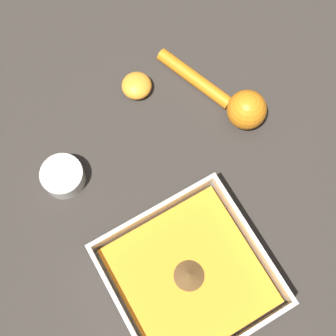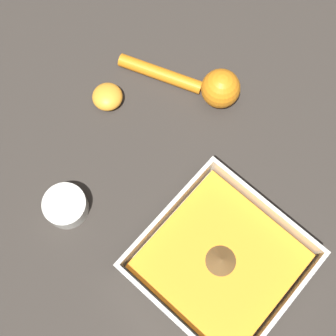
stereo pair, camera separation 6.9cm
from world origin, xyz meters
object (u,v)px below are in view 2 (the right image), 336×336
at_px(spice_bowl, 68,208).
at_px(lemon_squeezer, 210,87).
at_px(square_dish, 222,264).
at_px(lemon_half, 110,99).

relative_size(spice_bowl, lemon_squeezer, 0.33).
bearing_deg(lemon_squeezer, spice_bowl, -116.05).
distance_m(square_dish, lemon_squeezer, 0.27).
xyz_separation_m(spice_bowl, lemon_half, (-0.17, -0.08, -0.00)).
height_order(square_dish, lemon_squeezer, lemon_squeezer).
height_order(square_dish, spice_bowl, square_dish).
relative_size(square_dish, lemon_squeezer, 1.05).
xyz_separation_m(spice_bowl, lemon_squeezer, (-0.29, 0.03, 0.01)).
height_order(spice_bowl, lemon_squeezer, lemon_squeezer).
relative_size(spice_bowl, lemon_half, 1.32).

